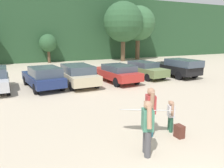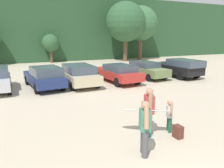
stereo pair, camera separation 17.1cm
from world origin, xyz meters
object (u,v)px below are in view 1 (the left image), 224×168
at_px(parked_car_olive_green, 144,69).
at_px(person_adult, 150,109).
at_px(parked_car_black, 176,67).
at_px(parked_car_champagne, 77,74).
at_px(person_child, 171,114).
at_px(surfboard_white, 146,110).
at_px(parked_car_red, 116,72).
at_px(person_companion, 147,125).
at_px(backpack_dropped, 179,131).
at_px(parked_car_navy, 43,77).

xyz_separation_m(parked_car_olive_green, person_adult, (-5.96, -9.66, 0.26)).
relative_size(parked_car_black, person_adult, 2.87).
relative_size(parked_car_champagne, person_child, 4.04).
bearing_deg(surfboard_white, person_adult, 173.61).
distance_m(parked_car_red, parked_car_olive_green, 3.07).
height_order(parked_car_olive_green, person_companion, person_companion).
distance_m(person_adult, backpack_dropped, 1.28).
relative_size(parked_car_black, person_companion, 2.96).
bearing_deg(person_adult, parked_car_navy, -52.24).
distance_m(person_adult, surfboard_white, 0.17).
bearing_deg(parked_car_red, backpack_dropped, 162.53).
xyz_separation_m(parked_car_champagne, person_child, (0.90, -9.16, -0.12)).
height_order(parked_car_champagne, parked_car_olive_green, parked_car_champagne).
relative_size(person_adult, person_companion, 1.03).
distance_m(parked_car_olive_green, surfboard_white, 11.34).
height_order(parked_car_olive_green, backpack_dropped, parked_car_olive_green).
bearing_deg(person_adult, parked_car_red, -85.71).
relative_size(person_adult, person_child, 1.47).
xyz_separation_m(person_adult, person_companion, (-0.88, -1.13, -0.03)).
xyz_separation_m(person_child, surfboard_white, (-1.00, 0.17, 0.25)).
height_order(parked_car_black, backpack_dropped, parked_car_black).
relative_size(parked_car_champagne, parked_car_olive_green, 1.01).
height_order(parked_car_olive_green, parked_car_black, parked_car_black).
bearing_deg(parked_car_black, person_adult, 132.72).
relative_size(person_child, surfboard_white, 0.60).
bearing_deg(backpack_dropped, parked_car_black, 49.88).
bearing_deg(parked_car_black, person_companion, 133.45).
bearing_deg(person_child, person_companion, 53.96).
bearing_deg(person_companion, person_child, -126.04).
height_order(parked_car_navy, person_companion, person_companion).
xyz_separation_m(parked_car_olive_green, person_companion, (-6.84, -10.79, 0.23)).
bearing_deg(parked_car_navy, parked_car_champagne, -96.18).
xyz_separation_m(person_adult, person_child, (0.87, -0.08, -0.31)).
bearing_deg(person_adult, backpack_dropped, 164.79).
bearing_deg(person_child, backpack_dropped, 106.92).
height_order(parked_car_navy, backpack_dropped, parked_car_navy).
xyz_separation_m(parked_car_champagne, backpack_dropped, (0.84, -9.72, -0.56)).
relative_size(person_child, backpack_dropped, 2.63).
xyz_separation_m(surfboard_white, backpack_dropped, (0.94, -0.73, -0.69)).
distance_m(parked_car_red, person_child, 9.20).
xyz_separation_m(parked_car_navy, backpack_dropped, (3.21, -9.70, -0.56)).
bearing_deg(backpack_dropped, parked_car_olive_green, 63.43).
height_order(parked_car_navy, parked_car_champagne, parked_car_navy).
xyz_separation_m(parked_car_navy, parked_car_olive_green, (8.36, 0.60, -0.07)).
xyz_separation_m(parked_car_olive_green, person_child, (-5.09, -9.74, -0.06)).
height_order(parked_car_red, backpack_dropped, parked_car_red).
bearing_deg(surfboard_white, parked_car_olive_green, -93.45).
bearing_deg(backpack_dropped, parked_car_champagne, 94.93).
bearing_deg(person_companion, parked_car_olive_green, -99.42).
height_order(parked_car_red, surfboard_white, parked_car_red).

